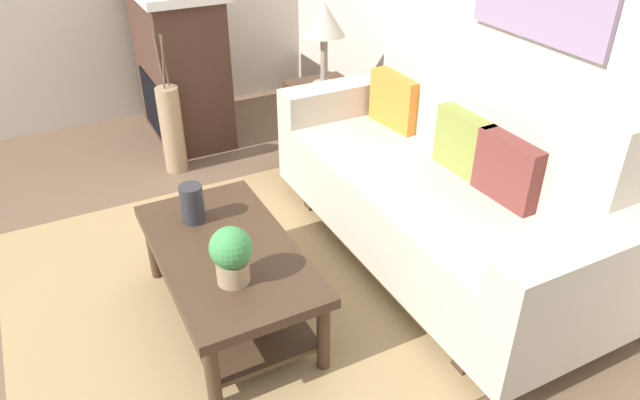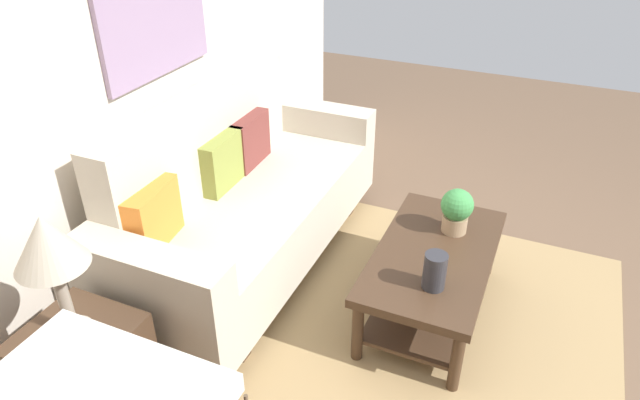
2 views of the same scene
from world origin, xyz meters
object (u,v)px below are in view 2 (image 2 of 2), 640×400
(couch, at_px, (243,202))
(throw_pillow_maroon, at_px, (249,140))
(throw_pillow_olive, at_px, (222,162))
(table_lamp, at_px, (48,247))
(side_table, at_px, (89,379))
(framed_painting, at_px, (152,1))
(throw_pillow_orange, at_px, (153,216))
(tabletop_vase, at_px, (435,271))
(potted_plant_tabletop, at_px, (457,210))
(coffee_table, at_px, (433,269))

(couch, relative_size, throw_pillow_maroon, 5.86)
(throw_pillow_olive, relative_size, table_lamp, 0.63)
(side_table, relative_size, table_lamp, 0.98)
(throw_pillow_olive, xyz_separation_m, framed_painting, (0.00, 0.34, 0.90))
(framed_painting, bearing_deg, throw_pillow_orange, -152.33)
(throw_pillow_olive, bearing_deg, tabletop_vase, -102.96)
(table_lamp, distance_m, framed_painting, 1.55)
(throw_pillow_orange, xyz_separation_m, throw_pillow_olive, (0.65, 0.00, 0.00))
(framed_painting, bearing_deg, potted_plant_tabletop, -83.09)
(throw_pillow_maroon, distance_m, potted_plant_tabletop, 1.38)
(tabletop_vase, bearing_deg, throw_pillow_orange, 103.48)
(throw_pillow_olive, xyz_separation_m, tabletop_vase, (-0.32, -1.38, -0.15))
(throw_pillow_olive, bearing_deg, throw_pillow_maroon, 0.00)
(potted_plant_tabletop, relative_size, side_table, 0.47)
(throw_pillow_olive, height_order, coffee_table, throw_pillow_olive)
(throw_pillow_olive, bearing_deg, side_table, -174.82)
(couch, bearing_deg, tabletop_vase, -104.21)
(throw_pillow_olive, xyz_separation_m, throw_pillow_maroon, (0.33, 0.00, 0.00))
(potted_plant_tabletop, bearing_deg, throw_pillow_olive, 98.60)
(throw_pillow_maroon, relative_size, side_table, 0.64)
(throw_pillow_maroon, xyz_separation_m, coffee_table, (-0.36, -1.32, -0.37))
(throw_pillow_maroon, xyz_separation_m, framed_painting, (-0.33, 0.34, 0.90))
(potted_plant_tabletop, distance_m, table_lamp, 2.05)
(tabletop_vase, distance_m, potted_plant_tabletop, 0.53)
(throw_pillow_maroon, bearing_deg, framed_painting, 133.63)
(coffee_table, distance_m, framed_painting, 2.09)
(throw_pillow_orange, bearing_deg, potted_plant_tabletop, -57.99)
(potted_plant_tabletop, xyz_separation_m, side_table, (-1.56, 1.25, -0.29))
(tabletop_vase, distance_m, table_lamp, 1.70)
(potted_plant_tabletop, xyz_separation_m, table_lamp, (-1.56, 1.25, 0.42))
(couch, relative_size, framed_painting, 2.42)
(coffee_table, relative_size, potted_plant_tabletop, 4.20)
(throw_pillow_maroon, height_order, table_lamp, table_lamp)
(side_table, bearing_deg, couch, -0.16)
(throw_pillow_maroon, bearing_deg, coffee_table, -105.04)
(throw_pillow_olive, distance_m, tabletop_vase, 1.43)
(throw_pillow_olive, bearing_deg, throw_pillow_orange, 180.00)
(tabletop_vase, relative_size, table_lamp, 0.34)
(coffee_table, xyz_separation_m, framed_painting, (0.03, 1.66, 1.26))
(throw_pillow_maroon, height_order, potted_plant_tabletop, throw_pillow_maroon)
(potted_plant_tabletop, bearing_deg, side_table, 141.36)
(throw_pillow_orange, bearing_deg, throw_pillow_olive, 0.00)
(coffee_table, xyz_separation_m, side_table, (-1.33, 1.20, -0.03))
(throw_pillow_orange, relative_size, tabletop_vase, 1.87)
(side_table, height_order, framed_painting, framed_painting)
(couch, xyz_separation_m, framed_painting, (0.00, 0.47, 1.15))
(side_table, bearing_deg, coffee_table, -42.19)
(couch, relative_size, throw_pillow_orange, 5.86)
(throw_pillow_olive, bearing_deg, potted_plant_tabletop, -81.40)
(tabletop_vase, height_order, potted_plant_tabletop, potted_plant_tabletop)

